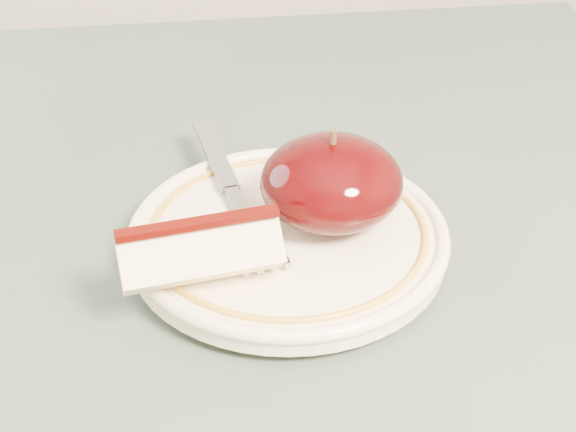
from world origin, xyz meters
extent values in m
cylinder|color=brown|center=(0.40, 0.40, 0.35)|extent=(0.05, 0.05, 0.71)
cube|color=#404F47|center=(0.00, 0.00, 0.73)|extent=(0.90, 0.90, 0.04)
cylinder|color=white|center=(0.10, 0.05, 0.75)|extent=(0.10, 0.10, 0.01)
cylinder|color=white|center=(0.10, 0.05, 0.76)|extent=(0.19, 0.19, 0.01)
torus|color=white|center=(0.10, 0.05, 0.77)|extent=(0.19, 0.19, 0.01)
torus|color=gold|center=(0.10, 0.05, 0.77)|extent=(0.17, 0.17, 0.00)
ellipsoid|color=black|center=(0.12, 0.06, 0.79)|extent=(0.08, 0.08, 0.05)
cylinder|color=#472D19|center=(0.12, 0.06, 0.82)|extent=(0.00, 0.00, 0.01)
cube|color=beige|center=(0.04, 0.01, 0.79)|extent=(0.09, 0.05, 0.04)
cube|color=#370401|center=(0.04, 0.01, 0.81)|extent=(0.09, 0.02, 0.00)
cube|color=gray|center=(0.06, 0.14, 0.77)|extent=(0.03, 0.09, 0.00)
cube|color=gray|center=(0.07, 0.08, 0.77)|extent=(0.01, 0.03, 0.00)
cube|color=gray|center=(0.07, 0.06, 0.77)|extent=(0.03, 0.03, 0.00)
cube|color=gray|center=(0.09, 0.03, 0.77)|extent=(0.01, 0.04, 0.00)
cube|color=gray|center=(0.08, 0.03, 0.77)|extent=(0.01, 0.04, 0.00)
cube|color=gray|center=(0.07, 0.03, 0.77)|extent=(0.01, 0.04, 0.00)
cube|color=gray|center=(0.07, 0.03, 0.77)|extent=(0.01, 0.04, 0.00)
camera|label=1|loc=(0.04, -0.33, 1.04)|focal=50.00mm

